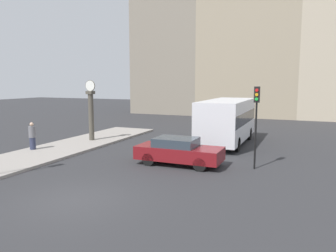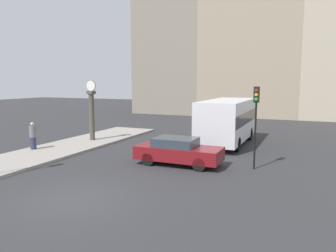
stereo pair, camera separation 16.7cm
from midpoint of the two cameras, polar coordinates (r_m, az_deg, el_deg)
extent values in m
plane|color=#2D2D30|center=(12.60, -16.23, -12.24)|extent=(120.00, 120.00, 0.00)
cube|color=gray|center=(21.85, -17.71, -3.63)|extent=(3.78, 18.17, 0.15)
cube|color=gray|center=(44.69, 0.02, 12.44)|extent=(9.13, 5.00, 15.82)
cube|color=gray|center=(41.81, 13.72, 13.29)|extent=(11.79, 5.00, 16.89)
cube|color=maroon|center=(16.82, 1.68, -4.71)|extent=(4.39, 1.80, 0.67)
cube|color=#2D3842|center=(16.77, 1.13, -2.80)|extent=(2.11, 1.62, 0.44)
cylinder|color=black|center=(17.19, 6.88, -5.47)|extent=(0.66, 0.22, 0.66)
cylinder|color=black|center=(15.72, 5.28, -6.70)|extent=(0.66, 0.22, 0.66)
cylinder|color=black|center=(18.10, -1.44, -4.74)|extent=(0.66, 0.22, 0.66)
cylinder|color=black|center=(16.71, -3.69, -5.81)|extent=(0.66, 0.22, 0.66)
cube|color=silver|center=(22.62, 10.03, 1.13)|extent=(2.59, 7.27, 2.65)
cube|color=#1E232D|center=(22.60, 10.04, 1.58)|extent=(2.61, 7.12, 0.78)
cylinder|color=black|center=(24.76, 13.73, -1.29)|extent=(0.28, 0.90, 0.90)
cylinder|color=black|center=(25.22, 8.56, -1.00)|extent=(0.28, 0.90, 0.90)
cylinder|color=black|center=(20.39, 11.68, -3.14)|extent=(0.28, 0.90, 0.90)
cylinder|color=black|center=(20.95, 5.48, -2.73)|extent=(0.28, 0.90, 0.90)
cylinder|color=black|center=(16.36, 14.71, -1.71)|extent=(0.09, 0.09, 3.25)
cube|color=black|center=(16.16, 14.95, 5.32)|extent=(0.26, 0.20, 0.76)
cylinder|color=red|center=(16.04, 14.92, 6.05)|extent=(0.15, 0.04, 0.15)
cylinder|color=orange|center=(16.05, 14.89, 5.30)|extent=(0.15, 0.04, 0.15)
cylinder|color=green|center=(16.05, 14.87, 4.56)|extent=(0.15, 0.04, 0.15)
cylinder|color=#4C473D|center=(23.60, -13.43, 1.50)|extent=(0.36, 0.36, 3.23)
cube|color=#4C473D|center=(23.48, -13.56, 5.69)|extent=(0.47, 0.47, 0.22)
cylinder|color=#4C473D|center=(23.47, -13.60, 6.83)|extent=(0.78, 0.04, 0.78)
cylinder|color=white|center=(23.47, -13.60, 6.83)|extent=(0.72, 0.06, 0.72)
cylinder|color=#2D334C|center=(21.57, -22.71, -2.81)|extent=(0.35, 0.35, 0.74)
cylinder|color=slate|center=(21.46, -22.80, -0.94)|extent=(0.41, 0.41, 0.69)
sphere|color=tan|center=(21.40, -22.87, 0.27)|extent=(0.23, 0.23, 0.23)
camera|label=1|loc=(0.08, -90.25, -0.03)|focal=35.00mm
camera|label=2|loc=(0.08, 89.75, 0.03)|focal=35.00mm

